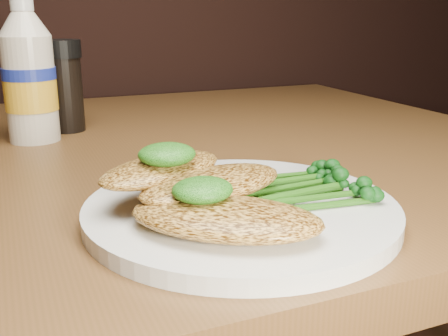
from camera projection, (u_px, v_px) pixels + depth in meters
name	position (u px, v px, depth m)	size (l,w,h in m)	color
plate	(241.00, 210.00, 0.43)	(0.26, 0.26, 0.01)	silver
chicken_front	(226.00, 218.00, 0.37)	(0.14, 0.07, 0.02)	gold
chicken_mid	(213.00, 184.00, 0.42)	(0.13, 0.06, 0.02)	gold
chicken_back	(162.00, 169.00, 0.43)	(0.12, 0.06, 0.02)	gold
pesto_front	(202.00, 190.00, 0.38)	(0.04, 0.04, 0.02)	#0B3307
pesto_back	(167.00, 154.00, 0.42)	(0.05, 0.04, 0.02)	#0B3307
broccolini_bundle	(296.00, 185.00, 0.45)	(0.12, 0.09, 0.02)	#235713
mayo_bottle	(28.00, 69.00, 0.66)	(0.07, 0.07, 0.19)	beige
pepper_grinder	(65.00, 86.00, 0.73)	(0.05, 0.05, 0.12)	black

